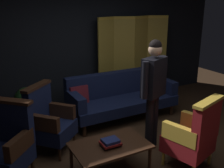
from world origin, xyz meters
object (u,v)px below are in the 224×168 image
at_px(coffee_table, 110,148).
at_px(armchair_wing_right, 7,145).
at_px(book_red_leather, 110,143).
at_px(armchair_gilt_accent, 193,135).
at_px(standing_figure, 153,85).
at_px(book_navy_cloth, 110,141).
at_px(book_black_cloth, 110,145).
at_px(velvet_couch, 121,95).
at_px(potted_plant, 27,104).
at_px(armchair_wing_left, 49,121).
at_px(folding_screen, 132,58).

height_order(coffee_table, armchair_wing_right, armchair_wing_right).
distance_m(armchair_wing_right, book_red_leather, 1.31).
xyz_separation_m(armchair_gilt_accent, book_red_leather, (-1.06, 0.39, -0.03)).
bearing_deg(armchair_wing_right, standing_figure, -6.52).
distance_m(book_red_leather, book_navy_cloth, 0.03).
bearing_deg(coffee_table, book_black_cloth, -112.27).
relative_size(velvet_couch, armchair_gilt_accent, 2.04).
bearing_deg(book_red_leather, armchair_wing_right, 155.17).
distance_m(coffee_table, standing_figure, 1.13).
distance_m(velvet_couch, book_navy_cloth, 1.84).
height_order(armchair_gilt_accent, potted_plant, armchair_gilt_accent).
bearing_deg(armchair_gilt_accent, book_navy_cloth, 159.85).
xyz_separation_m(coffee_table, armchair_gilt_accent, (1.04, -0.42, 0.12)).
relative_size(armchair_wing_left, book_red_leather, 4.18).
bearing_deg(standing_figure, coffee_table, -162.46).
relative_size(armchair_gilt_accent, book_red_leather, 4.18).
bearing_deg(book_black_cloth, potted_plant, 108.24).
bearing_deg(standing_figure, velvet_couch, 82.82).
bearing_deg(book_navy_cloth, armchair_gilt_accent, -20.15).
distance_m(folding_screen, armchair_wing_right, 3.46).
bearing_deg(potted_plant, book_navy_cloth, -71.76).
relative_size(armchair_wing_right, book_red_leather, 4.18).
bearing_deg(potted_plant, armchair_gilt_accent, -54.18).
bearing_deg(armchair_gilt_accent, standing_figure, 103.40).
height_order(folding_screen, velvet_couch, folding_screen).
distance_m(armchair_gilt_accent, book_red_leather, 1.13).
xyz_separation_m(standing_figure, book_black_cloth, (-0.89, -0.31, -0.59)).
bearing_deg(book_navy_cloth, folding_screen, 51.95).
relative_size(folding_screen, standing_figure, 1.12).
xyz_separation_m(standing_figure, book_red_leather, (-0.89, -0.31, -0.56)).
relative_size(folding_screen, coffee_table, 1.90).
height_order(coffee_table, book_black_cloth, book_black_cloth).
bearing_deg(velvet_couch, armchair_gilt_accent, -89.55).
bearing_deg(armchair_gilt_accent, armchair_wing_right, 157.33).
bearing_deg(velvet_couch, book_black_cloth, -124.47).
height_order(coffee_table, book_navy_cloth, book_navy_cloth).
xyz_separation_m(velvet_couch, armchair_gilt_accent, (0.02, -1.91, 0.04)).
relative_size(coffee_table, book_black_cloth, 4.02).
height_order(book_black_cloth, book_red_leather, book_red_leather).
height_order(velvet_couch, standing_figure, standing_figure).
relative_size(armchair_gilt_accent, book_navy_cloth, 4.99).
bearing_deg(armchair_wing_right, velvet_couch, 23.41).
bearing_deg(armchair_wing_right, folding_screen, 30.01).
height_order(coffee_table, armchair_wing_left, armchair_wing_left).
height_order(armchair_wing_left, book_black_cloth, armchair_wing_left).
xyz_separation_m(folding_screen, book_black_cloth, (-1.77, -2.26, -0.55)).
bearing_deg(coffee_table, armchair_gilt_accent, -22.15).
bearing_deg(folding_screen, armchair_wing_right, -149.99).
bearing_deg(book_black_cloth, armchair_wing_right, 155.17).
bearing_deg(coffee_table, folding_screen, 51.73).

